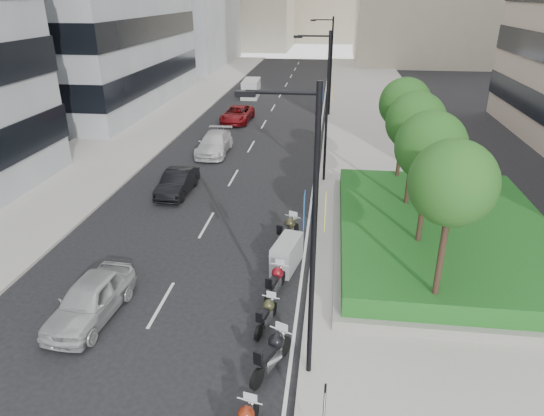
% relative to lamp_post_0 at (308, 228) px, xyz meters
% --- Properties ---
extents(ground, '(160.00, 160.00, 0.00)m').
position_rel_lamp_post_0_xyz_m(ground, '(-4.14, -1.00, -5.07)').
color(ground, black).
rests_on(ground, ground).
extents(sidewalk_right, '(10.00, 100.00, 0.15)m').
position_rel_lamp_post_0_xyz_m(sidewalk_right, '(4.86, 29.00, -4.99)').
color(sidewalk_right, '#9E9B93').
rests_on(sidewalk_right, ground).
extents(sidewalk_left, '(8.00, 100.00, 0.15)m').
position_rel_lamp_post_0_xyz_m(sidewalk_left, '(-16.14, 29.00, -4.99)').
color(sidewalk_left, '#9E9B93').
rests_on(sidewalk_left, ground).
extents(lane_edge, '(0.12, 100.00, 0.01)m').
position_rel_lamp_post_0_xyz_m(lane_edge, '(-0.44, 29.00, -5.06)').
color(lane_edge, silver).
rests_on(lane_edge, ground).
extents(lane_centre, '(0.12, 100.00, 0.01)m').
position_rel_lamp_post_0_xyz_m(lane_centre, '(-5.64, 29.00, -5.06)').
color(lane_centre, silver).
rests_on(lane_centre, ground).
extents(planter, '(10.00, 14.00, 0.40)m').
position_rel_lamp_post_0_xyz_m(planter, '(5.86, 9.00, -4.72)').
color(planter, gray).
rests_on(planter, sidewalk_right).
extents(hedge, '(9.40, 13.40, 0.80)m').
position_rel_lamp_post_0_xyz_m(hedge, '(5.86, 9.00, -4.12)').
color(hedge, '#134216').
rests_on(hedge, planter).
extents(tree_0, '(2.80, 2.80, 6.30)m').
position_rel_lamp_post_0_xyz_m(tree_0, '(4.36, 3.00, 0.36)').
color(tree_0, '#332319').
rests_on(tree_0, planter).
extents(tree_1, '(2.80, 2.80, 6.30)m').
position_rel_lamp_post_0_xyz_m(tree_1, '(4.36, 7.00, 0.36)').
color(tree_1, '#332319').
rests_on(tree_1, planter).
extents(tree_2, '(2.80, 2.80, 6.30)m').
position_rel_lamp_post_0_xyz_m(tree_2, '(4.36, 11.00, 0.36)').
color(tree_2, '#332319').
rests_on(tree_2, planter).
extents(tree_3, '(2.80, 2.80, 6.30)m').
position_rel_lamp_post_0_xyz_m(tree_3, '(4.36, 15.00, 0.36)').
color(tree_3, '#332319').
rests_on(tree_3, planter).
extents(lamp_post_0, '(2.34, 0.45, 9.00)m').
position_rel_lamp_post_0_xyz_m(lamp_post_0, '(0.00, 0.00, 0.00)').
color(lamp_post_0, black).
rests_on(lamp_post_0, ground).
extents(lamp_post_1, '(2.34, 0.45, 9.00)m').
position_rel_lamp_post_0_xyz_m(lamp_post_1, '(0.00, 17.00, 0.00)').
color(lamp_post_1, black).
rests_on(lamp_post_1, ground).
extents(lamp_post_2, '(2.34, 0.45, 9.00)m').
position_rel_lamp_post_0_xyz_m(lamp_post_2, '(0.00, 35.00, 0.00)').
color(lamp_post_2, black).
rests_on(lamp_post_2, ground).
extents(motorcycle_2, '(1.14, 2.23, 1.18)m').
position_rel_lamp_post_0_xyz_m(motorcycle_2, '(-1.00, 0.05, -4.43)').
color(motorcycle_2, black).
rests_on(motorcycle_2, ground).
extents(motorcycle_3, '(0.72, 1.95, 0.98)m').
position_rel_lamp_post_0_xyz_m(motorcycle_3, '(-1.46, 2.16, -4.54)').
color(motorcycle_3, black).
rests_on(motorcycle_3, ground).
extents(motorcycle_4, '(0.79, 2.16, 1.09)m').
position_rel_lamp_post_0_xyz_m(motorcycle_4, '(-1.38, 4.20, -4.48)').
color(motorcycle_4, black).
rests_on(motorcycle_4, ground).
extents(motorcycle_5, '(1.29, 2.26, 1.29)m').
position_rel_lamp_post_0_xyz_m(motorcycle_5, '(-1.15, 6.32, -4.42)').
color(motorcycle_5, black).
rests_on(motorcycle_5, ground).
extents(motorcycle_6, '(1.07, 2.26, 1.18)m').
position_rel_lamp_post_0_xyz_m(motorcycle_6, '(-1.33, 8.58, -4.44)').
color(motorcycle_6, black).
rests_on(motorcycle_6, ground).
extents(car_a, '(2.10, 4.56, 1.52)m').
position_rel_lamp_post_0_xyz_m(car_a, '(-7.87, 1.94, -4.31)').
color(car_a, '#ABABAD').
rests_on(car_a, ground).
extents(car_b, '(1.60, 4.30, 1.40)m').
position_rel_lamp_post_0_xyz_m(car_b, '(-8.36, 13.96, -4.36)').
color(car_b, black).
rests_on(car_b, ground).
extents(car_c, '(2.23, 5.26, 1.51)m').
position_rel_lamp_post_0_xyz_m(car_c, '(-8.03, 21.97, -4.31)').
color(car_c, silver).
rests_on(car_c, ground).
extents(car_d, '(2.63, 5.28, 1.44)m').
position_rel_lamp_post_0_xyz_m(car_d, '(-8.17, 31.53, -4.35)').
color(car_d, maroon).
rests_on(car_d, ground).
extents(delivery_van, '(1.98, 4.67, 1.92)m').
position_rel_lamp_post_0_xyz_m(delivery_van, '(-8.82, 43.14, -4.17)').
color(delivery_van, silver).
rests_on(delivery_van, ground).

